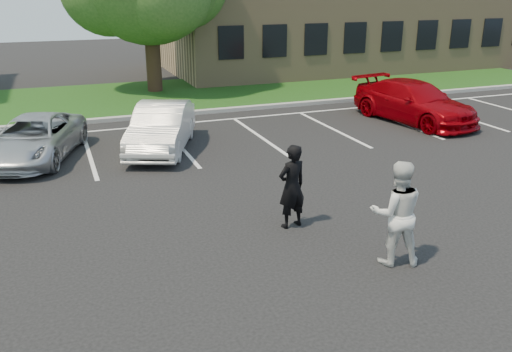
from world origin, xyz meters
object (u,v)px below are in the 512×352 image
Objects in this scene: car_silver_minivan at (34,139)px; car_red_compact at (414,102)px; man_black_suit at (292,186)px; car_white_sedan at (161,127)px; man_white_shirt at (397,213)px.

car_red_compact reaches higher than car_silver_minivan.
man_black_suit reaches higher than car_silver_minivan.
man_black_suit is 10.65m from car_red_compact.
car_white_sedan is (-1.41, 6.59, -0.19)m from man_black_suit.
man_white_shirt reaches higher than car_white_sedan.
car_red_compact is (8.13, 6.88, -0.16)m from man_black_suit.
man_black_suit reaches higher than car_white_sedan.
man_white_shirt is at bearing -51.89° from car_white_sedan.
car_silver_minivan is at bearing 169.38° from car_red_compact.
man_black_suit reaches higher than car_red_compact.
car_silver_minivan is (-6.22, 9.11, -0.36)m from man_white_shirt.
man_white_shirt is 11.42m from car_red_compact.
man_black_suit is at bearing -149.90° from car_red_compact.
car_white_sedan is at bearing 171.59° from car_red_compact.
man_white_shirt is (1.11, -2.12, 0.08)m from man_black_suit.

